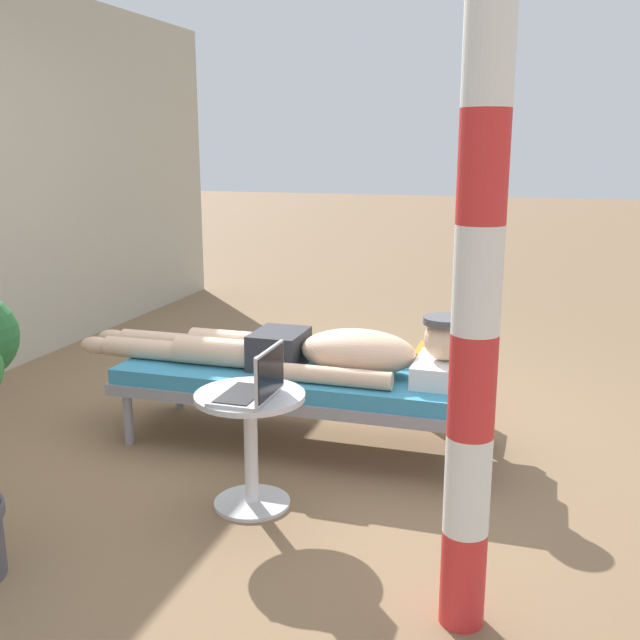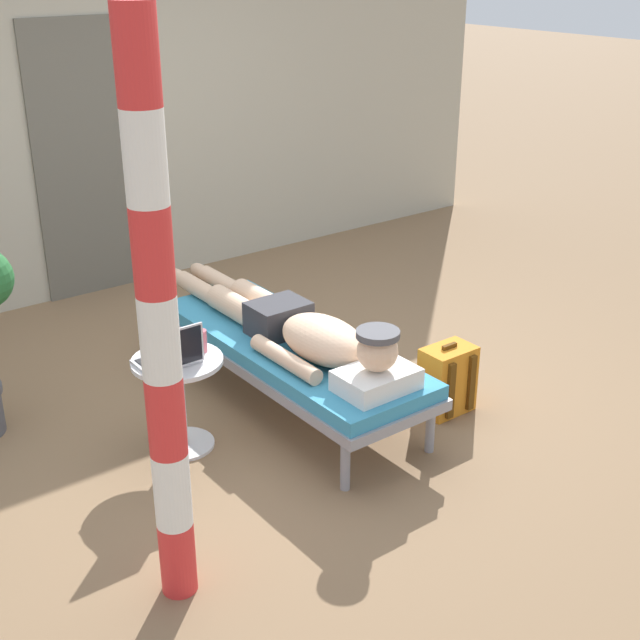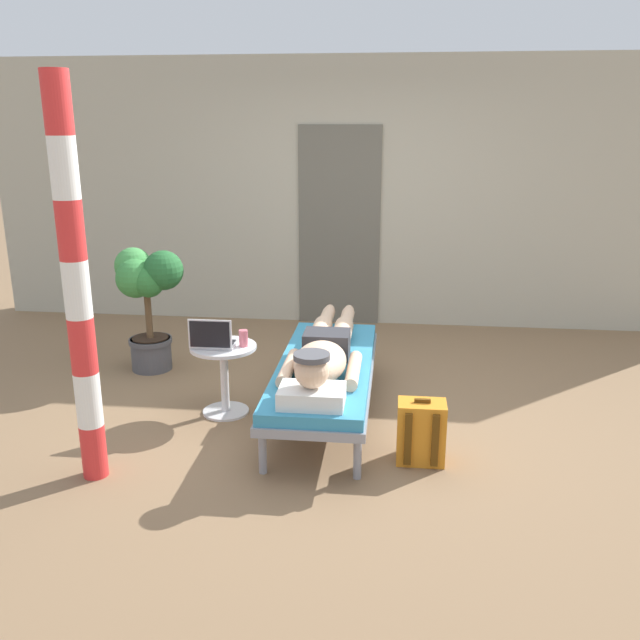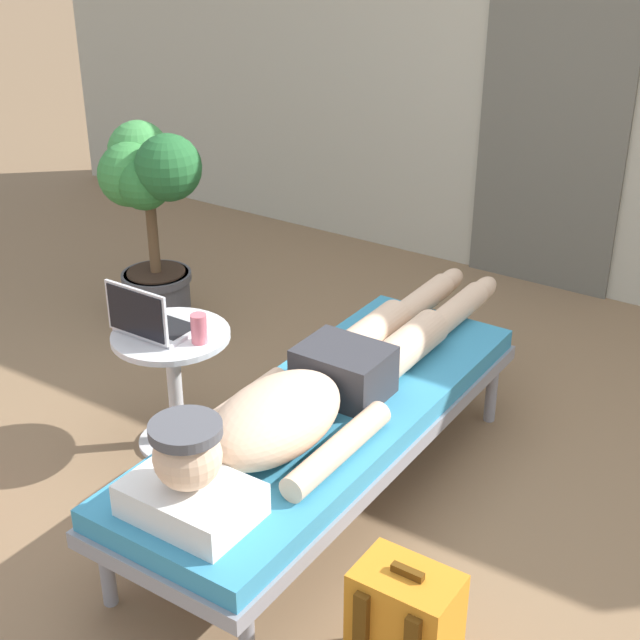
% 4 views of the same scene
% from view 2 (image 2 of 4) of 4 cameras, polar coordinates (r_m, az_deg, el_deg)
% --- Properties ---
extents(ground_plane, '(40.00, 40.00, 0.00)m').
position_cam_2_polar(ground_plane, '(5.21, -1.77, -4.99)').
color(ground_plane, '#846647').
extents(house_wall_back, '(7.60, 0.20, 2.70)m').
position_cam_2_polar(house_wall_back, '(6.79, -14.84, 13.15)').
color(house_wall_back, '#B2AD99').
rests_on(house_wall_back, ground).
extents(house_door_panel, '(0.84, 0.03, 2.04)m').
position_cam_2_polar(house_door_panel, '(6.71, -15.04, 10.13)').
color(house_door_panel, '#625F54').
rests_on(house_door_panel, ground).
extents(lounge_chair, '(0.68, 1.94, 0.42)m').
position_cam_2_polar(lounge_chair, '(4.96, -1.98, -2.06)').
color(lounge_chair, gray).
rests_on(lounge_chair, ground).
extents(person_reclining, '(0.53, 2.17, 0.33)m').
position_cam_2_polar(person_reclining, '(4.83, -1.41, -0.57)').
color(person_reclining, white).
rests_on(person_reclining, lounge_chair).
extents(side_table, '(0.48, 0.48, 0.52)m').
position_cam_2_polar(side_table, '(4.60, -9.32, -4.44)').
color(side_table, silver).
rests_on(side_table, ground).
extents(laptop, '(0.31, 0.24, 0.23)m').
position_cam_2_polar(laptop, '(4.44, -9.87, -2.33)').
color(laptop, silver).
rests_on(laptop, side_table).
extents(drink_glass, '(0.06, 0.06, 0.12)m').
position_cam_2_polar(drink_glass, '(4.57, -7.88, -1.38)').
color(drink_glass, '#D86672').
rests_on(drink_glass, side_table).
extents(backpack, '(0.30, 0.26, 0.42)m').
position_cam_2_polar(backpack, '(5.02, 8.38, -3.94)').
color(backpack, orange).
rests_on(backpack, ground).
extents(porch_post, '(0.15, 0.15, 2.34)m').
position_cam_2_polar(porch_post, '(3.22, -10.57, -1.12)').
color(porch_post, red).
rests_on(porch_post, ground).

